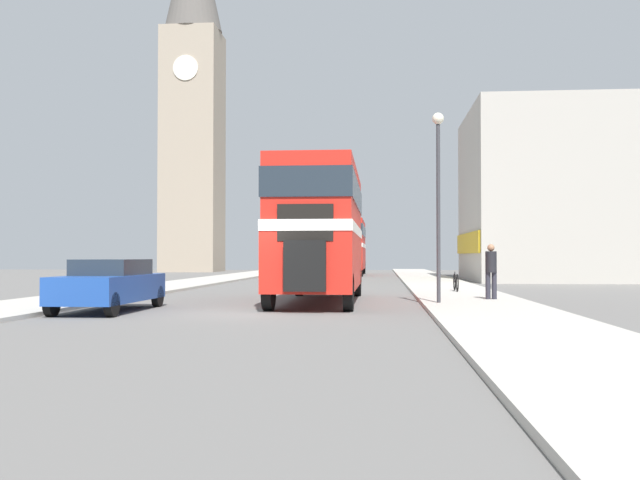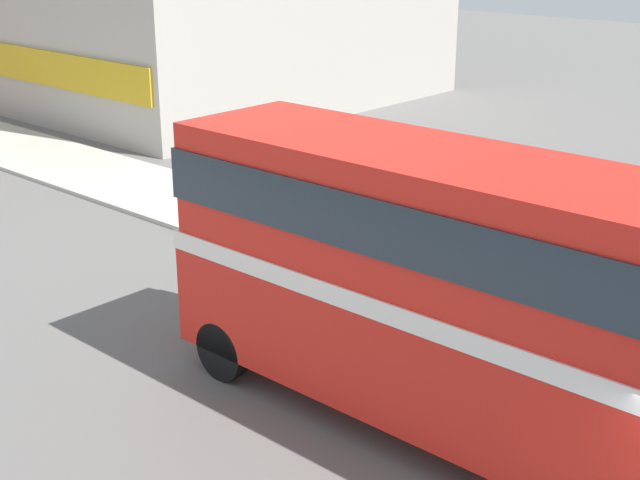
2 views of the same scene
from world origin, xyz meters
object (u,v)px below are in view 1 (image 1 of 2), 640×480
Objects in this scene: pedestrian_walking at (491,268)px; double_decker_bus at (320,224)px; street_lamp at (438,178)px; car_parked_near at (110,284)px; bicycle_on_pavement at (456,282)px; bus_distant at (349,243)px; church_tower at (193,81)px.

double_decker_bus is at bearing -178.20° from pedestrian_walking.
pedestrian_walking is 3.88m from street_lamp.
pedestrian_walking is at bearing 22.20° from car_parked_near.
double_decker_bus is 5.50× the size of bicycle_on_pavement.
bus_distant reaches higher than bicycle_on_pavement.
pedestrian_walking is at bearing -79.60° from bus_distant.
bicycle_on_pavement is 49.13m from church_tower.
bus_distant is 29.32m from bicycle_on_pavement.
bus_distant is at bearing 101.17° from bicycle_on_pavement.
bus_distant reaches higher than pedestrian_walking.
car_parked_near is 2.52× the size of pedestrian_walking.
street_lamp reaches higher than bicycle_on_pavement.
church_tower is (-22.32, 45.37, 17.88)m from pedestrian_walking.
pedestrian_walking is (11.24, 4.59, 0.39)m from car_parked_near.
street_lamp is at bearing -66.62° from church_tower.
church_tower is at bearing 144.92° from bus_distant.
bus_distant is at bearing 96.93° from street_lamp.
double_decker_bus is 0.87× the size of bus_distant.
street_lamp is at bearing -24.48° from double_decker_bus.
church_tower is at bearing 118.53° from bicycle_on_pavement.
bus_distant is at bearing 100.40° from pedestrian_walking.
street_lamp is at bearing -83.07° from bus_distant.
bicycle_on_pavement is 8.21m from street_lamp.
church_tower is (-16.06, 11.28, 16.42)m from bus_distant.
double_decker_bus is 5.30× the size of pedestrian_walking.
car_parked_near is 0.12× the size of church_tower.
pedestrian_walking is at bearing 1.80° from double_decker_bus.
double_decker_bus is 2.10× the size of car_parked_near.
bicycle_on_pavement is at bearing -61.47° from church_tower.
bus_distant is at bearing -35.08° from church_tower.
street_lamp is (-1.28, -7.32, 3.47)m from bicycle_on_pavement.
bicycle_on_pavement is at bearing 43.19° from car_parked_near.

